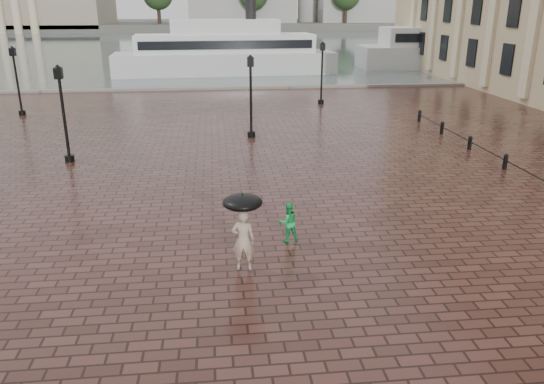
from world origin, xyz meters
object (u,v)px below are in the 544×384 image
Objects in this scene: adult_pedestrian at (243,240)px; ferry_near at (225,52)px; child_pedestrian at (288,222)px; street_lamps at (173,88)px; ferry_far at (472,45)px.

ferry_near is at bearing -83.19° from adult_pedestrian.
adult_pedestrian is 1.38× the size of child_pedestrian.
street_lamps is 16.50× the size of child_pedestrian.
street_lamps is at bearing -136.22° from ferry_far.
adult_pedestrian is 44.87m from ferry_near.
ferry_far is (32.71, 28.31, 0.25)m from street_lamps.
ferry_near is 0.89× the size of ferry_far.
adult_pedestrian is 0.08× the size of ferry_near.
street_lamps is 0.91× the size of ferry_near.
ferry_near reaches higher than adult_pedestrian.
ferry_far is (28.84, 2.78, 0.27)m from ferry_near.
adult_pedestrian is at bearing -94.23° from ferry_near.
child_pedestrian is at bearing -92.25° from ferry_near.
street_lamps is 25.82m from ferry_near.
child_pedestrian is 0.05× the size of ferry_far.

